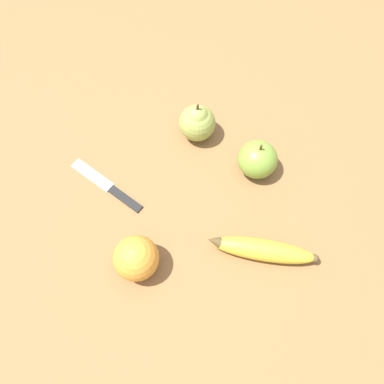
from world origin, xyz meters
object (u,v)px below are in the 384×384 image
(banana, at_px, (262,250))
(paring_knife, at_px, (109,187))
(apple, at_px, (257,159))
(orange, at_px, (136,258))
(pear, at_px, (197,122))

(banana, bearing_deg, paring_knife, -15.45)
(paring_knife, bearing_deg, apple, -44.30)
(apple, relative_size, paring_knife, 0.55)
(orange, distance_m, pear, 0.30)
(banana, bearing_deg, pear, -57.19)
(banana, bearing_deg, orange, 15.25)
(pear, height_order, paring_knife, pear)
(banana, distance_m, apple, 0.18)
(pear, xyz_separation_m, paring_knife, (-0.12, 0.18, -0.04))
(apple, height_order, paring_knife, apple)
(apple, xyz_separation_m, paring_knife, (-0.03, 0.29, -0.03))
(apple, distance_m, paring_knife, 0.30)
(pear, relative_size, paring_knife, 0.63)
(orange, relative_size, paring_knife, 0.53)
(orange, relative_size, apple, 0.95)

